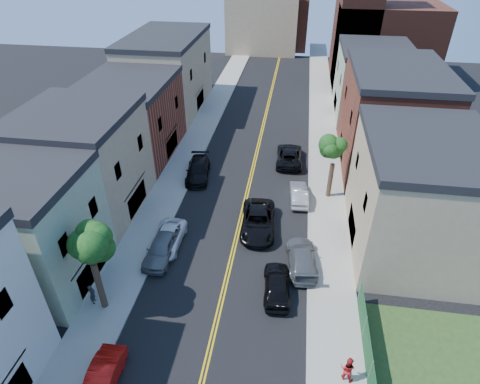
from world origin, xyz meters
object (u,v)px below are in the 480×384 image
at_px(grey_car_right, 302,258).
at_px(pedestrian_left, 92,294).
at_px(red_sedan, 102,381).
at_px(black_car_right, 277,285).
at_px(silver_car_right, 299,194).
at_px(black_suv_lane, 258,221).
at_px(white_pickup, 167,238).
at_px(grey_car_left, 162,248).
at_px(dark_car_right_far, 289,155).
at_px(black_car_left, 198,170).
at_px(pedestrian_right, 348,369).

bearing_deg(grey_car_right, pedestrian_left, 15.83).
bearing_deg(red_sedan, pedestrian_left, 117.35).
height_order(black_car_right, silver_car_right, black_car_right).
relative_size(silver_car_right, black_suv_lane, 0.72).
bearing_deg(grey_car_right, white_pickup, -10.60).
relative_size(white_pickup, black_car_right, 1.08).
bearing_deg(grey_car_left, dark_car_right_far, 63.59).
distance_m(dark_car_right_far, black_suv_lane, 12.45).
xyz_separation_m(grey_car_left, pedestrian_left, (-3.27, -5.36, 0.10)).
xyz_separation_m(grey_car_right, black_suv_lane, (-3.84, 3.91, 0.09)).
bearing_deg(black_car_left, silver_car_right, -22.08).
bearing_deg(black_car_left, dark_car_right_far, 18.84).
distance_m(grey_car_left, silver_car_right, 14.16).
bearing_deg(dark_car_right_far, silver_car_right, 98.38).
distance_m(dark_car_right_far, pedestrian_right, 25.67).
relative_size(grey_car_left, black_suv_lane, 0.81).
xyz_separation_m(black_car_left, black_suv_lane, (7.16, -7.68, 0.04)).
bearing_deg(black_car_right, dark_car_right_far, -94.78).
bearing_deg(black_car_left, white_pickup, -97.44).
relative_size(red_sedan, pedestrian_right, 2.42).
distance_m(grey_car_right, silver_car_right, 8.84).
bearing_deg(grey_car_left, black_car_left, 92.58).
bearing_deg(black_suv_lane, pedestrian_right, -67.03).
xyz_separation_m(white_pickup, grey_car_right, (11.00, -0.72, 0.07)).
distance_m(grey_car_left, pedestrian_right, 16.18).
bearing_deg(black_suv_lane, grey_car_right, -49.51).
relative_size(black_car_left, black_car_right, 1.21).
height_order(black_car_right, black_suv_lane, black_suv_lane).
relative_size(red_sedan, dark_car_right_far, 0.74).
bearing_deg(white_pickup, black_car_left, 90.01).
xyz_separation_m(silver_car_right, dark_car_right_far, (-1.26, 7.35, 0.09)).
relative_size(red_sedan, black_car_left, 0.78).
relative_size(grey_car_right, black_car_right, 1.14).
bearing_deg(pedestrian_left, pedestrian_right, -114.92).
height_order(black_car_left, grey_car_right, black_car_left).
relative_size(dark_car_right_far, pedestrian_right, 3.28).
relative_size(white_pickup, grey_car_left, 1.01).
distance_m(silver_car_right, dark_car_right_far, 7.46).
bearing_deg(white_pickup, red_sedan, -89.99).
xyz_separation_m(black_suv_lane, pedestrian_right, (6.60, -13.01, 0.20)).
distance_m(black_car_left, silver_car_right, 10.91).
distance_m(red_sedan, pedestrian_right, 14.01).
bearing_deg(grey_car_left, pedestrian_right, -29.09).
xyz_separation_m(black_car_left, silver_car_right, (10.56, -2.76, -0.08)).
bearing_deg(grey_car_left, red_sedan, -87.42).
bearing_deg(black_car_right, pedestrian_left, 8.20).
bearing_deg(black_suv_lane, pedestrian_left, -140.51).
relative_size(grey_car_right, dark_car_right_far, 0.89).
bearing_deg(black_car_right, pedestrian_right, 121.75).
relative_size(black_car_left, silver_car_right, 1.26).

